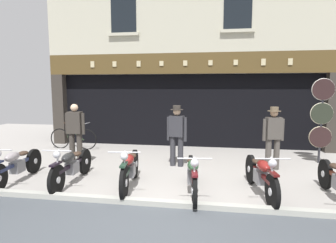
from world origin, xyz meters
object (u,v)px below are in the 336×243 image
(motorcycle_center_right, at_px, (261,174))
(motorcycle_center, at_px, (192,174))
(motorcycle_left, at_px, (72,165))
(leaning_bicycle, at_px, (73,138))
(salesman_left, at_px, (75,131))
(motorcycle_center_left, at_px, (130,168))
(shopkeeper_center, at_px, (177,133))
(salesman_right, at_px, (273,135))
(advert_board_near, at_px, (149,95))
(tyre_sign_pole, at_px, (322,114))
(motorcycle_far_left, at_px, (16,164))

(motorcycle_center_right, bearing_deg, motorcycle_center, -2.30)
(motorcycle_left, bearing_deg, leaning_bicycle, -65.66)
(motorcycle_center_right, bearing_deg, leaning_bicycle, -38.59)
(salesman_left, bearing_deg, motorcycle_center_left, 141.96)
(motorcycle_center_right, relative_size, shopkeeper_center, 1.22)
(motorcycle_center_right, relative_size, leaning_bicycle, 1.16)
(salesman_right, bearing_deg, advert_board_near, -46.43)
(tyre_sign_pole, bearing_deg, motorcycle_center, -139.30)
(advert_board_near, bearing_deg, salesman_right, -33.93)
(tyre_sign_pole, distance_m, advert_board_near, 5.63)
(motorcycle_far_left, distance_m, motorcycle_center, 3.97)
(motorcycle_center, height_order, salesman_right, salesman_right)
(motorcycle_far_left, relative_size, leaning_bicycle, 1.13)
(motorcycle_center_left, bearing_deg, motorcycle_center_right, 173.24)
(motorcycle_center, distance_m, salesman_right, 2.84)
(motorcycle_center_left, relative_size, advert_board_near, 1.85)
(salesman_left, relative_size, leaning_bicycle, 0.97)
(shopkeeper_center, bearing_deg, motorcycle_left, 50.22)
(motorcycle_center, xyz_separation_m, salesman_left, (-3.36, 1.67, 0.52))
(motorcycle_center_right, relative_size, salesman_right, 1.23)
(salesman_left, distance_m, tyre_sign_pole, 6.86)
(motorcycle_far_left, bearing_deg, advert_board_near, -118.74)
(salesman_left, bearing_deg, shopkeeper_center, -174.59)
(motorcycle_center_left, height_order, tyre_sign_pole, tyre_sign_pole)
(salesman_right, bearing_deg, salesman_left, -8.67)
(motorcycle_center_right, height_order, shopkeeper_center, shopkeeper_center)
(motorcycle_center, height_order, shopkeeper_center, shopkeeper_center)
(motorcycle_center_left, xyz_separation_m, motorcycle_center_right, (2.68, 0.02, -0.01))
(motorcycle_center_left, relative_size, motorcycle_center_right, 1.00)
(tyre_sign_pole, xyz_separation_m, advert_board_near, (-5.34, 1.73, 0.46))
(motorcycle_far_left, distance_m, salesman_left, 1.80)
(leaning_bicycle, bearing_deg, salesman_left, 30.99)
(motorcycle_far_left, height_order, advert_board_near, advert_board_near)
(motorcycle_far_left, xyz_separation_m, tyre_sign_pole, (7.35, 2.84, 0.97))
(motorcycle_center_left, bearing_deg, motorcycle_left, -9.86)
(motorcycle_center_left, relative_size, tyre_sign_pole, 0.84)
(motorcycle_center_right, bearing_deg, motorcycle_left, -8.63)
(salesman_right, xyz_separation_m, tyre_sign_pole, (1.45, 0.88, 0.48))
(motorcycle_center, relative_size, advert_board_near, 1.85)
(tyre_sign_pole, bearing_deg, motorcycle_far_left, -158.85)
(motorcycle_left, bearing_deg, salesman_right, -161.11)
(motorcycle_left, height_order, motorcycle_center_right, motorcycle_center_right)
(motorcycle_left, height_order, tyre_sign_pole, tyre_sign_pole)
(motorcycle_far_left, bearing_deg, leaning_bicycle, -87.59)
(motorcycle_far_left, xyz_separation_m, salesman_right, (5.90, 1.96, 0.50))
(motorcycle_center_left, relative_size, motorcycle_center, 1.00)
(motorcycle_left, distance_m, tyre_sign_pole, 6.73)
(motorcycle_center_right, bearing_deg, salesman_left, -26.09)
(shopkeeper_center, distance_m, leaning_bicycle, 4.20)
(salesman_left, bearing_deg, tyre_sign_pole, -170.05)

